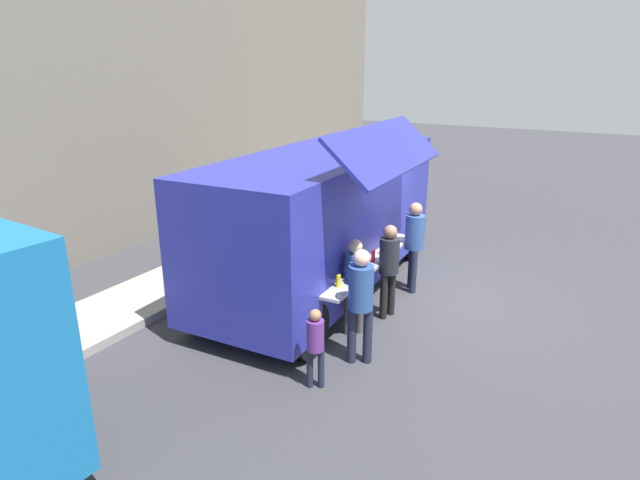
# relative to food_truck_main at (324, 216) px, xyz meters

# --- Properties ---
(ground_plane) EXTENTS (60.00, 60.00, 0.00)m
(ground_plane) POSITION_rel_food_truck_main_xyz_m (0.60, -2.13, -1.49)
(ground_plane) COLOR #38383D
(curb_strip) EXTENTS (28.00, 1.60, 0.15)m
(curb_strip) POSITION_rel_food_truck_main_xyz_m (-4.00, 2.62, -1.41)
(curb_strip) COLOR #9E998E
(curb_strip) RESTS_ON ground
(food_truck_main) EXTENTS (6.44, 3.29, 3.35)m
(food_truck_main) POSITION_rel_food_truck_main_xyz_m (0.00, 0.00, 0.00)
(food_truck_main) COLOR #292E9F
(food_truck_main) RESTS_ON ground
(trash_bin) EXTENTS (0.60, 0.60, 1.05)m
(trash_bin) POSITION_rel_food_truck_main_xyz_m (3.86, 2.32, -0.97)
(trash_bin) COLOR #2D5F38
(trash_bin) RESTS_ON ground
(customer_front_ordering) EXTENTS (0.35, 0.34, 1.69)m
(customer_front_ordering) POSITION_rel_food_truck_main_xyz_m (-0.55, -1.61, -0.48)
(customer_front_ordering) COLOR black
(customer_front_ordering) RESTS_ON ground
(customer_mid_with_backpack) EXTENTS (0.52, 0.50, 1.65)m
(customer_mid_with_backpack) POSITION_rel_food_truck_main_xyz_m (-1.44, -1.40, -0.48)
(customer_mid_with_backpack) COLOR #484646
(customer_mid_with_backpack) RESTS_ON ground
(customer_rear_waiting) EXTENTS (0.37, 0.37, 1.80)m
(customer_rear_waiting) POSITION_rel_food_truck_main_xyz_m (-2.18, -1.85, -0.42)
(customer_rear_waiting) COLOR #1F2137
(customer_rear_waiting) RESTS_ON ground
(customer_extra_browsing) EXTENTS (0.36, 0.36, 1.79)m
(customer_extra_browsing) POSITION_rel_food_truck_main_xyz_m (0.76, -1.58, -0.42)
(customer_extra_browsing) COLOR #1D253A
(customer_extra_browsing) RESTS_ON ground
(child_near_queue) EXTENTS (0.24, 0.24, 1.19)m
(child_near_queue) POSITION_rel_food_truck_main_xyz_m (-3.08, -1.60, -0.78)
(child_near_queue) COLOR #1D2235
(child_near_queue) RESTS_ON ground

